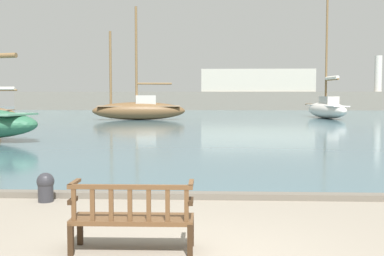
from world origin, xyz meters
name	(u,v)px	position (x,y,z in m)	size (l,w,h in m)	color
harbor_water	(211,115)	(0.00, 44.00, 0.04)	(100.00, 80.00, 0.08)	#476670
quay_edge_kerb	(195,196)	(0.00, 3.85, 0.06)	(40.00, 0.30, 0.12)	#675F54
park_bench	(132,216)	(-0.70, 0.55, 0.47)	(1.61, 0.54, 0.92)	#322113
sailboat_mid_port	(139,109)	(-5.80, 33.69, 0.97)	(7.81, 2.96, 9.22)	brown
sailboat_far_starboard	(327,108)	(10.29, 37.31, 0.99)	(2.83, 9.97, 11.93)	silver
mooring_bollard	(46,186)	(-2.88, 3.42, 0.30)	(0.34, 0.34, 0.57)	#2D2D33
far_breakwater	(223,96)	(1.64, 62.17, 1.99)	(55.60, 2.40, 7.59)	slate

